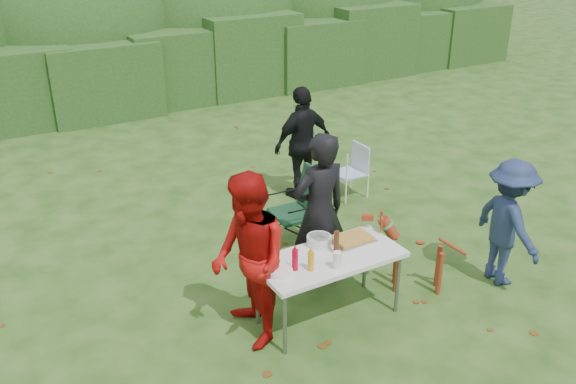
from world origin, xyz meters
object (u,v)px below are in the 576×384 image
child (508,223)px  mustard_bottle (311,261)px  person_cook (319,212)px  person_red_jacket (249,261)px  beer_bottle (336,242)px  lawn_chair (349,171)px  ketchup_bottle (295,260)px  camping_chair (295,209)px  paper_towel_roll (268,252)px  folding_table (329,261)px  person_black_puffy (303,143)px  dog (419,254)px

child → mustard_bottle: 2.43m
person_cook → child: 2.11m
person_red_jacket → beer_bottle: person_red_jacket is taller
lawn_chair → beer_bottle: (-1.85, -2.35, 0.46)m
ketchup_bottle → beer_bottle: beer_bottle is taller
camping_chair → lawn_chair: (1.45, 0.88, -0.11)m
child → lawn_chair: (-0.16, 2.78, -0.34)m
child → paper_towel_roll: child is taller
folding_table → child: size_ratio=1.01×
person_black_puffy → child: size_ratio=1.13×
person_black_puffy → camping_chair: size_ratio=1.66×
person_cook → person_black_puffy: size_ratio=1.09×
camping_chair → child: bearing=133.5°
lawn_chair → beer_bottle: bearing=51.9°
dog → paper_towel_roll: 1.82m
lawn_chair → paper_towel_roll: 3.39m
camping_chair → lawn_chair: camping_chair is taller
dog → lawn_chair: (0.79, 2.43, -0.05)m
child → dog: size_ratio=1.58×
dog → ketchup_bottle: (-1.59, 0.01, 0.40)m
beer_bottle → child: bearing=-11.9°
lawn_chair → mustard_bottle: mustard_bottle is taller
camping_chair → beer_bottle: size_ratio=4.18×
paper_towel_roll → beer_bottle: bearing=-12.9°
paper_towel_roll → child: bearing=-12.2°
folding_table → beer_bottle: beer_bottle is taller
child → camping_chair: size_ratio=1.48×
mustard_bottle → paper_towel_roll: paper_towel_roll is taller
camping_chair → beer_bottle: 1.57m
camping_chair → lawn_chair: size_ratio=1.27×
person_black_puffy → child: 3.21m
child → dog: child is taller
camping_chair → mustard_bottle: (-0.80, -1.63, 0.34)m
person_red_jacket → person_black_puffy: 3.41m
ketchup_bottle → camping_chair: bearing=59.0°
person_black_puffy → lawn_chair: bearing=143.4°
person_cook → lawn_chair: bearing=-134.5°
folding_table → mustard_bottle: (-0.30, -0.13, 0.15)m
folding_table → beer_bottle: 0.20m
person_red_jacket → lawn_chair: (2.79, 2.27, -0.48)m
child → beer_bottle: bearing=87.5°
child → dog: (-0.95, 0.35, -0.29)m
lawn_chair → ketchup_bottle: (-2.38, -2.42, 0.45)m
folding_table → dog: 1.19m
person_black_puffy → child: person_black_puffy is taller
beer_bottle → paper_towel_roll: bearing=167.1°
person_cook → mustard_bottle: 0.91m
ketchup_bottle → person_cook: bearing=42.8°
beer_bottle → dog: bearing=-4.3°
ketchup_bottle → paper_towel_roll: size_ratio=0.85×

